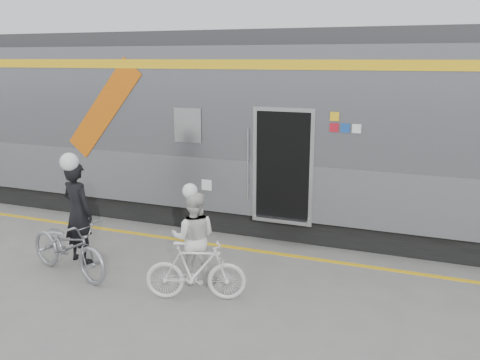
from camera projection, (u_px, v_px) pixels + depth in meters
The scene contains 9 objects.
ground at pixel (163, 291), 7.98m from camera, with size 90.00×90.00×0.00m, color slate.
train at pixel (211, 126), 11.67m from camera, with size 24.00×3.17×4.10m.
safety_strip at pixel (218, 245), 9.92m from camera, with size 24.00×0.12×0.01m, color yellow.
man at pixel (78, 212), 8.95m from camera, with size 0.67×0.44×1.83m, color black.
bicycle_left at pixel (68, 246), 8.48m from camera, with size 0.67×1.92×1.01m, color #94959B.
woman at pixel (194, 238), 8.15m from camera, with size 0.74×0.57×1.52m, color silver.
bicycle_right at pixel (196, 271), 7.61m from camera, with size 0.43×1.53×0.92m, color silver.
helmet_man at pixel (73, 153), 8.70m from camera, with size 0.32×0.32×0.32m, color white.
helmet_woman at pixel (193, 185), 7.94m from camera, with size 0.24×0.24×0.24m, color white.
Camera 1 is at (3.82, -6.39, 3.57)m, focal length 38.00 mm.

